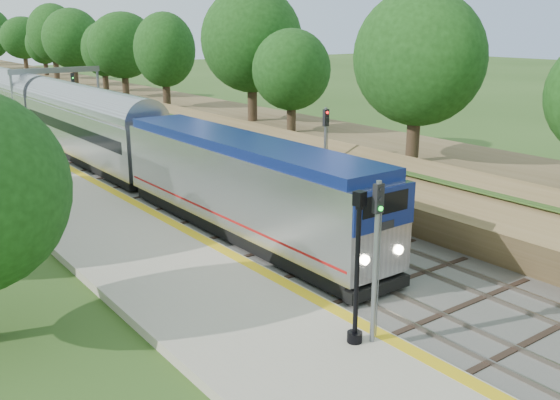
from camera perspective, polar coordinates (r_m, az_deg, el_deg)
trackbed at (r=68.00m, az=-21.08°, el=6.26°), size 9.50×170.00×0.28m
platform at (r=25.45m, az=-8.68°, el=-7.37°), size 6.40×68.00×0.38m
yellow_stripe at (r=26.70m, az=-3.28°, el=-5.61°), size 0.55×68.00×0.01m
embankment at (r=70.42m, az=-14.65°, el=8.65°), size 10.64×170.00×11.70m
signal_gantry at (r=62.80m, az=-19.79°, el=10.06°), size 8.40×0.38×6.20m
train at (r=68.68m, az=-23.24°, el=8.07°), size 3.15×104.70×4.63m
lamppost_far at (r=19.52m, az=7.03°, el=-7.01°), size 0.49×0.49×4.96m
signal_platform at (r=19.28m, az=8.79°, el=-4.11°), size 0.31×0.25×5.28m
signal_farside at (r=34.46m, az=4.16°, el=4.81°), size 0.31×0.25×5.65m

